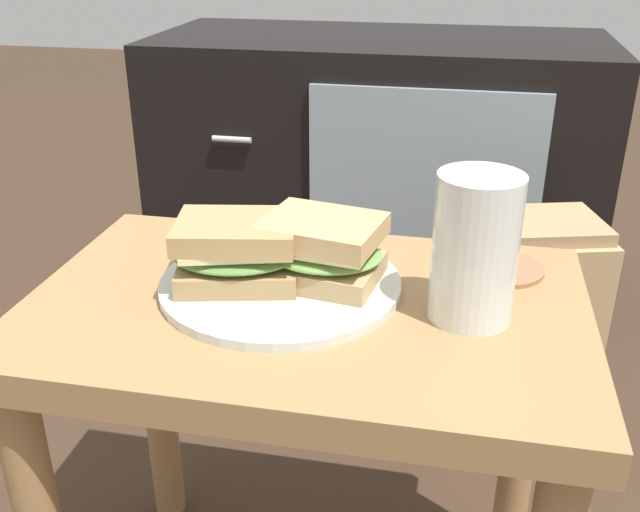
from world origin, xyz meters
name	(u,v)px	position (x,y,z in m)	size (l,w,h in m)	color
side_table	(307,375)	(0.00, 0.00, 0.37)	(0.56, 0.36, 0.46)	#A37A4C
tv_cabinet	(377,168)	(-0.05, 0.95, 0.29)	(0.96, 0.46, 0.58)	black
plate	(281,284)	(-0.03, 0.02, 0.47)	(0.25, 0.25, 0.01)	silver
sandwich_front	(237,252)	(-0.07, 0.01, 0.50)	(0.15, 0.12, 0.07)	tan
sandwich_back	(322,250)	(0.01, 0.03, 0.50)	(0.14, 0.12, 0.07)	tan
beer_glass	(475,252)	(0.16, 0.00, 0.53)	(0.08, 0.08, 0.14)	silver
coaster	(501,268)	(0.19, 0.11, 0.46)	(0.09, 0.09, 0.01)	#996B47
paper_bag	(514,333)	(0.25, 0.43, 0.20)	(0.27, 0.22, 0.39)	tan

